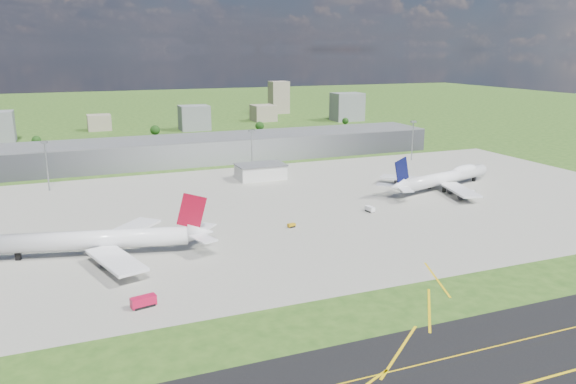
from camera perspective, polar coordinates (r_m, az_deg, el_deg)
name	(u,v)px	position (r m, az deg, el deg)	size (l,w,h in m)	color
ground	(220,164)	(359.55, -6.92, 2.85)	(1400.00, 1400.00, 0.00)	#2A4C17
taxiway	(533,382)	(140.26, 23.65, -17.24)	(1400.00, 60.00, 0.06)	black
apron	(303,206)	(261.37, 1.54, -1.39)	(360.00, 190.00, 0.08)	gray
terminal	(214,149)	(372.46, -7.56, 4.40)	(300.00, 42.00, 15.00)	gray
ops_building	(261,172)	(314.74, -2.80, 2.04)	(26.00, 16.00, 8.00)	silver
mast_west	(46,157)	(310.46, -23.38, 3.29)	(3.50, 2.00, 25.90)	gray
mast_center	(252,144)	(326.15, -3.70, 4.91)	(3.50, 2.00, 25.90)	gray
mast_east	(413,133)	(374.92, 12.56, 5.82)	(3.50, 2.00, 25.90)	gray
airliner_red_twin	(103,240)	(207.42, -18.26, -4.67)	(78.59, 60.26, 21.79)	white
airliner_blue_quad	(445,178)	(303.33, 15.64, 1.40)	(77.74, 59.75, 20.70)	white
fire_truck	(144,302)	(165.97, -14.47, -10.77)	(7.46, 4.02, 3.18)	#B60D34
tug_yellow	(292,226)	(229.35, 0.36, -3.42)	(3.44, 2.36, 1.61)	#CF980C
van_white_near	(370,209)	(253.47, 8.32, -1.75)	(2.83, 5.18, 2.52)	white
van_white_far	(472,193)	(294.77, 18.18, -0.09)	(4.44, 3.46, 2.14)	silver
bldg_cw	(99,122)	(535.43, -18.63, 6.71)	(20.00, 18.00, 14.00)	gray
bldg_c	(194,118)	(516.25, -9.49, 7.45)	(26.00, 20.00, 22.00)	slate
bldg_ce	(263,113)	(576.72, -2.52, 8.03)	(22.00, 24.00, 16.00)	gray
bldg_e	(347,107)	(580.70, 6.03, 8.60)	(30.00, 22.00, 28.00)	slate
bldg_tall_e	(279,97)	(645.59, -0.94, 9.60)	(20.00, 18.00, 36.00)	gray
tree_w	(36,140)	(460.90, -24.20, 4.82)	(6.75, 6.75, 8.25)	#382314
tree_c	(155,130)	(480.39, -13.36, 6.14)	(8.10, 8.10, 9.90)	#382314
tree_e	(260,126)	(496.90, -2.90, 6.73)	(7.65, 7.65, 9.35)	#382314
tree_far_e	(345,121)	(541.69, 5.85, 7.19)	(6.30, 6.30, 7.70)	#382314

